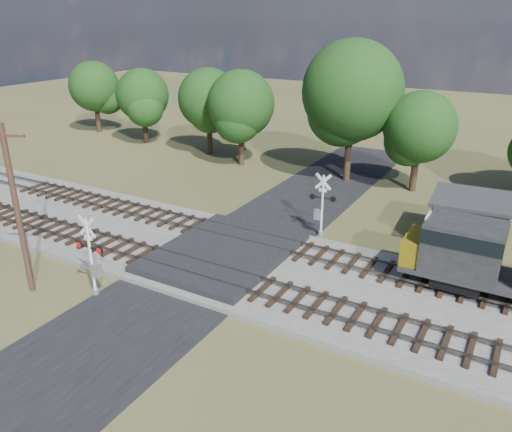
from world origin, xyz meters
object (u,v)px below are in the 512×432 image
Objects in this scene: equipment_shed at (469,221)px; utility_pole at (16,207)px; crossing_signal_far at (321,210)px; crossing_signal_near at (93,264)px.

utility_pole is at bearing -141.12° from equipment_shed.
crossing_signal_near is at bearing 54.25° from crossing_signal_far.
crossing_signal_near is 14.42m from crossing_signal_far.
utility_pole is at bearing -158.57° from crossing_signal_near.
crossing_signal_near reaches higher than crossing_signal_far.
crossing_signal_far is 17.58m from utility_pole.
equipment_shed is (18.81, 17.23, -3.07)m from utility_pole.
utility_pole reaches higher than crossing_signal_far.
crossing_signal_near is 4.58m from utility_pole.
utility_pole is (-3.33, -1.33, 2.84)m from crossing_signal_near.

